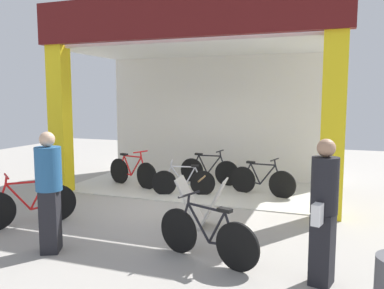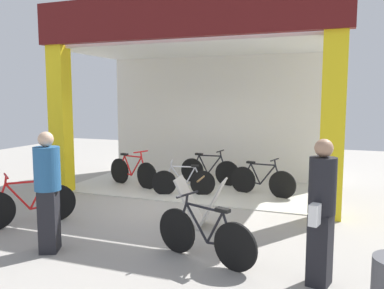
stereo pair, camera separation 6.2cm
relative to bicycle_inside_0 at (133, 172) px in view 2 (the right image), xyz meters
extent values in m
plane|color=#9E9991|center=(1.69, -1.05, -0.36)|extent=(20.61, 20.61, 0.00)
cube|color=beige|center=(1.69, 0.40, -0.35)|extent=(6.31, 2.91, 0.02)
cube|color=silver|center=(1.69, 1.85, 1.31)|extent=(6.31, 0.12, 3.34)
cube|color=yellow|center=(-1.26, -1.05, 1.31)|extent=(0.41, 0.36, 3.34)
cube|color=yellow|center=(4.64, -1.05, 1.31)|extent=(0.41, 0.36, 3.34)
cube|color=#591414|center=(1.69, -1.20, 3.42)|extent=(6.51, 0.20, 0.88)
cube|color=silver|center=(1.69, 0.40, 2.95)|extent=(6.31, 2.91, 0.06)
cylinder|color=black|center=(-0.47, 0.16, -0.04)|extent=(0.63, 0.26, 0.65)
cylinder|color=black|center=(0.48, -0.17, -0.04)|extent=(0.63, 0.26, 0.65)
cylinder|color=red|center=(-0.24, 0.09, -0.06)|extent=(0.42, 0.18, 0.08)
cylinder|color=red|center=(-0.16, 0.06, 0.15)|extent=(0.28, 0.13, 0.49)
cylinder|color=red|center=(0.13, -0.05, 0.16)|extent=(0.39, 0.17, 0.51)
cylinder|color=red|center=(0.01, -0.01, 0.39)|extent=(0.60, 0.24, 0.05)
cylinder|color=red|center=(-0.36, 0.13, 0.17)|extent=(0.21, 0.10, 0.43)
cylinder|color=red|center=(0.38, -0.14, 0.18)|extent=(0.19, 0.10, 0.45)
cylinder|color=red|center=(0.30, -0.11, 0.46)|extent=(0.06, 0.05, 0.13)
cylinder|color=red|center=(0.29, -0.10, 0.53)|extent=(0.18, 0.44, 0.03)
cube|color=black|center=(-0.28, 0.10, 0.41)|extent=(0.22, 0.16, 0.05)
cylinder|color=black|center=(2.71, 0.27, -0.06)|extent=(0.61, 0.18, 0.61)
cylinder|color=black|center=(3.63, 0.05, -0.06)|extent=(0.61, 0.18, 0.61)
cylinder|color=black|center=(2.93, 0.22, -0.08)|extent=(0.41, 0.13, 0.08)
cylinder|color=black|center=(3.01, 0.20, 0.12)|extent=(0.27, 0.09, 0.46)
cylinder|color=black|center=(3.30, 0.13, 0.13)|extent=(0.37, 0.12, 0.48)
cylinder|color=black|center=(3.18, 0.16, 0.35)|extent=(0.58, 0.17, 0.05)
cylinder|color=black|center=(2.81, 0.25, 0.14)|extent=(0.20, 0.08, 0.41)
cylinder|color=black|center=(3.54, 0.07, 0.15)|extent=(0.19, 0.08, 0.43)
cylinder|color=black|center=(3.46, 0.09, 0.42)|extent=(0.06, 0.04, 0.13)
cylinder|color=black|center=(3.45, 0.10, 0.48)|extent=(0.13, 0.42, 0.03)
cube|color=black|center=(2.90, 0.23, 0.37)|extent=(0.20, 0.13, 0.05)
cylinder|color=black|center=(1.22, 0.95, -0.05)|extent=(0.63, 0.11, 0.63)
cylinder|color=black|center=(2.18, 0.85, -0.05)|extent=(0.63, 0.11, 0.63)
cylinder|color=black|center=(1.44, 0.93, -0.07)|extent=(0.42, 0.08, 0.08)
cylinder|color=black|center=(1.53, 0.92, 0.13)|extent=(0.28, 0.06, 0.47)
cylinder|color=black|center=(1.83, 0.88, 0.14)|extent=(0.39, 0.08, 0.49)
cylinder|color=black|center=(1.71, 0.90, 0.37)|extent=(0.60, 0.10, 0.05)
cylinder|color=black|center=(1.32, 0.94, 0.16)|extent=(0.21, 0.06, 0.42)
cylinder|color=black|center=(2.09, 0.86, 0.16)|extent=(0.19, 0.05, 0.44)
cylinder|color=black|center=(2.00, 0.87, 0.44)|extent=(0.06, 0.04, 0.13)
cylinder|color=black|center=(1.99, 0.87, 0.50)|extent=(0.08, 0.44, 0.03)
cube|color=black|center=(1.41, 0.93, 0.39)|extent=(0.20, 0.11, 0.05)
cylinder|color=black|center=(1.92, -0.27, -0.08)|extent=(0.54, 0.21, 0.56)
cylinder|color=black|center=(1.10, -0.54, -0.08)|extent=(0.54, 0.21, 0.56)
cylinder|color=silver|center=(1.73, -0.33, -0.10)|extent=(0.37, 0.15, 0.07)
cylinder|color=silver|center=(1.66, -0.36, 0.08)|extent=(0.24, 0.11, 0.42)
cylinder|color=silver|center=(1.40, -0.44, 0.09)|extent=(0.34, 0.14, 0.44)
cylinder|color=silver|center=(1.50, -0.41, 0.29)|extent=(0.52, 0.20, 0.04)
cylinder|color=silver|center=(1.83, -0.30, 0.10)|extent=(0.18, 0.09, 0.38)
cylinder|color=silver|center=(1.18, -0.52, 0.11)|extent=(0.17, 0.08, 0.39)
cylinder|color=silver|center=(1.26, -0.49, 0.35)|extent=(0.05, 0.04, 0.12)
cylinder|color=silver|center=(1.27, -0.49, 0.41)|extent=(0.15, 0.38, 0.03)
cube|color=black|center=(1.76, -0.32, 0.31)|extent=(0.19, 0.13, 0.04)
cylinder|color=black|center=(3.58, -3.84, -0.05)|extent=(0.61, 0.24, 0.63)
cylinder|color=black|center=(2.65, -3.52, -0.05)|extent=(0.61, 0.24, 0.63)
cylinder|color=black|center=(3.36, -3.76, -0.07)|extent=(0.42, 0.17, 0.08)
cylinder|color=black|center=(3.28, -3.73, 0.14)|extent=(0.27, 0.12, 0.48)
cylinder|color=black|center=(2.99, -3.64, 0.14)|extent=(0.38, 0.16, 0.50)
cylinder|color=black|center=(3.11, -3.67, 0.37)|extent=(0.59, 0.23, 0.05)
cylinder|color=black|center=(3.48, -3.80, 0.16)|extent=(0.21, 0.10, 0.43)
cylinder|color=black|center=(2.74, -3.55, 0.17)|extent=(0.19, 0.09, 0.44)
cylinder|color=black|center=(2.83, -3.58, 0.45)|extent=(0.06, 0.05, 0.13)
cylinder|color=black|center=(2.84, -3.58, 0.51)|extent=(0.17, 0.43, 0.03)
cube|color=black|center=(3.39, -3.77, 0.40)|extent=(0.21, 0.15, 0.05)
cylinder|color=black|center=(0.09, -2.91, -0.04)|extent=(0.44, 0.54, 0.65)
cylinder|color=red|center=(-0.06, -3.10, -0.06)|extent=(0.30, 0.36, 0.08)
cylinder|color=red|center=(-0.11, -3.17, 0.15)|extent=(0.20, 0.24, 0.49)
cylinder|color=red|center=(-0.31, -3.41, 0.16)|extent=(0.28, 0.33, 0.51)
cylinder|color=red|center=(-0.23, -3.31, 0.39)|extent=(0.41, 0.51, 0.05)
cylinder|color=red|center=(0.02, -3.00, 0.17)|extent=(0.16, 0.19, 0.44)
cylinder|color=red|center=(-0.47, -3.62, 0.18)|extent=(0.15, 0.17, 0.45)
cylinder|color=red|center=(-0.42, -3.55, 0.47)|extent=(0.06, 0.07, 0.14)
cylinder|color=red|center=(-0.41, -3.54, 0.53)|extent=(0.37, 0.31, 0.03)
cube|color=black|center=(-0.04, -3.07, 0.41)|extent=(0.20, 0.22, 0.05)
cube|color=silver|center=(2.38, -2.33, 0.05)|extent=(0.48, 0.50, 0.84)
cube|color=silver|center=(2.79, -2.29, 0.05)|extent=(0.48, 0.50, 0.84)
cylinder|color=olive|center=(2.59, -2.31, 0.46)|extent=(0.07, 0.47, 0.03)
cube|color=black|center=(4.60, -3.84, 0.07)|extent=(0.30, 0.33, 0.86)
cylinder|color=black|center=(4.60, -3.84, 0.83)|extent=(0.38, 0.38, 0.66)
sphere|color=tan|center=(4.60, -3.84, 1.26)|extent=(0.21, 0.21, 0.21)
cube|color=white|center=(4.54, -4.09, 0.55)|extent=(0.13, 0.18, 0.24)
cube|color=black|center=(0.93, -4.11, 0.08)|extent=(0.36, 0.40, 0.89)
cylinder|color=#26598C|center=(0.93, -4.11, 0.84)|extent=(0.48, 0.48, 0.62)
sphere|color=#D8AD8C|center=(0.93, -4.11, 1.25)|extent=(0.21, 0.21, 0.21)
camera|label=1|loc=(4.71, -8.59, 1.83)|focal=37.36mm
camera|label=2|loc=(4.77, -8.57, 1.83)|focal=37.36mm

